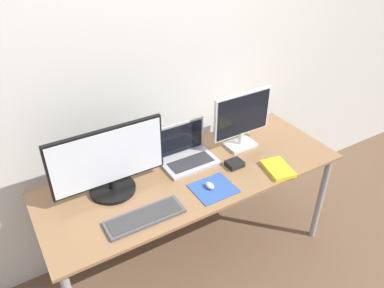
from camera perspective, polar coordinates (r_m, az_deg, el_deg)
The scene contains 10 objects.
wall_back at distance 2.30m, azimuth -5.10°, elevation 11.35°, with size 7.00×0.05×2.50m.
desk at distance 2.29m, azimuth 0.21°, elevation -6.01°, with size 1.83×0.68×0.73m.
monitor_left at distance 2.05m, azimuth -12.56°, elevation -2.81°, with size 0.64×0.26×0.40m.
monitor_right at distance 2.41m, azimuth 7.63°, elevation 3.86°, with size 0.42×0.14×0.38m.
laptop at distance 2.32m, azimuth -0.96°, elevation -1.25°, with size 0.34×0.23×0.23m.
keyboard at distance 1.96m, azimuth -7.22°, elevation -10.97°, with size 0.41×0.14×0.02m.
mousepad at distance 2.13m, azimuth 3.27°, elevation -6.77°, with size 0.24×0.21×0.00m.
mouse at distance 2.12m, azimuth 2.75°, elevation -6.36°, with size 0.04×0.06×0.03m.
book at distance 2.32m, azimuth 12.95°, elevation -3.70°, with size 0.18×0.23×0.02m.
power_brick at distance 2.31m, azimuth 6.51°, elevation -3.01°, with size 0.10×0.08×0.03m.
Camera 1 is at (-0.93, -1.18, 2.09)m, focal length 35.00 mm.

